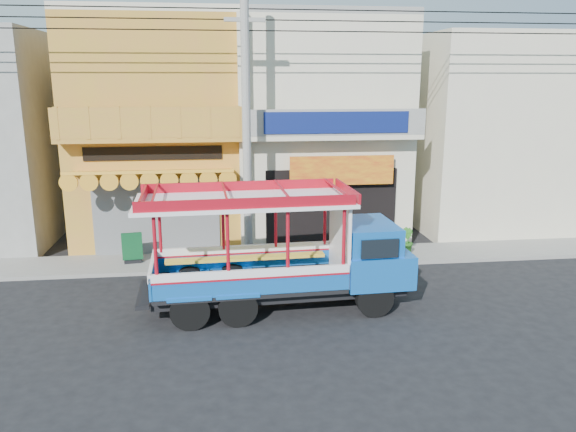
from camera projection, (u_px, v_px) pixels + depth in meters
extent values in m
plane|color=black|center=(293.00, 307.00, 14.98)|extent=(90.00, 90.00, 0.00)
cube|color=slate|center=(278.00, 259.00, 18.82)|extent=(30.00, 2.00, 0.12)
cube|color=gold|center=(161.00, 131.00, 21.27)|extent=(6.00, 6.00, 8.00)
cube|color=#595B5E|center=(157.00, 217.00, 18.98)|extent=(4.20, 0.10, 2.60)
cube|color=orange|center=(152.00, 172.00, 17.88)|extent=(5.20, 1.50, 0.31)
cube|color=gold|center=(151.00, 139.00, 18.03)|extent=(6.00, 0.70, 0.18)
cube|color=gold|center=(149.00, 122.00, 17.61)|extent=(6.00, 0.12, 0.95)
cube|color=black|center=(153.00, 153.00, 18.46)|extent=(4.50, 0.04, 0.45)
cube|color=beige|center=(155.00, 17.00, 20.30)|extent=(6.00, 6.00, 0.24)
cube|color=beige|center=(317.00, 130.00, 21.99)|extent=(6.00, 6.00, 8.00)
cube|color=black|center=(331.00, 209.00, 19.66)|extent=(4.60, 0.12, 2.80)
cube|color=yellow|center=(342.00, 170.00, 19.10)|extent=(3.60, 0.05, 1.00)
cube|color=beige|center=(334.00, 137.00, 18.74)|extent=(6.00, 0.70, 0.18)
cube|color=gray|center=(337.00, 122.00, 18.34)|extent=(6.00, 0.12, 0.85)
cube|color=navy|center=(337.00, 122.00, 18.27)|extent=(4.80, 0.06, 0.70)
cube|color=gray|center=(319.00, 19.00, 21.01)|extent=(6.00, 6.00, 0.24)
cube|color=beige|center=(244.00, 139.00, 18.59)|extent=(0.35, 0.30, 8.00)
cube|color=beige|center=(486.00, 133.00, 22.86)|extent=(6.00, 6.00, 7.60)
cylinder|color=gray|center=(246.00, 127.00, 16.98)|extent=(0.26, 0.26, 9.00)
cube|color=gray|center=(245.00, 20.00, 16.24)|extent=(1.20, 0.12, 0.12)
cylinder|color=black|center=(279.00, 31.00, 16.43)|extent=(28.00, 0.04, 0.04)
cylinder|color=black|center=(279.00, 20.00, 16.36)|extent=(28.00, 0.04, 0.04)
cylinder|color=black|center=(279.00, 9.00, 16.29)|extent=(28.00, 0.04, 0.04)
cylinder|color=black|center=(374.00, 298.00, 14.30)|extent=(0.98, 0.31, 0.97)
cylinder|color=black|center=(354.00, 274.00, 16.06)|extent=(0.98, 0.31, 0.97)
cylinder|color=black|center=(238.00, 307.00, 13.73)|extent=(0.98, 0.31, 0.97)
cylinder|color=black|center=(233.00, 281.00, 15.49)|extent=(0.98, 0.31, 0.97)
cylinder|color=black|center=(190.00, 310.00, 13.54)|extent=(0.98, 0.31, 0.97)
cylinder|color=black|center=(190.00, 284.00, 15.31)|extent=(0.98, 0.31, 0.97)
cube|color=black|center=(279.00, 287.00, 14.78)|extent=(6.57, 1.89, 0.27)
cube|color=blue|center=(372.00, 263.00, 15.06)|extent=(1.84, 2.21, 0.87)
cube|color=blue|center=(367.00, 236.00, 14.85)|extent=(1.44, 2.02, 0.73)
cube|color=black|center=(392.00, 236.00, 14.97)|extent=(0.13, 1.70, 0.53)
cube|color=black|center=(249.00, 282.00, 14.60)|extent=(4.88, 2.34, 0.12)
cube|color=blue|center=(253.00, 284.00, 13.54)|extent=(4.79, 0.29, 0.58)
cube|color=white|center=(253.00, 274.00, 13.48)|extent=(4.79, 0.30, 0.21)
cube|color=blue|center=(245.00, 258.00, 15.51)|extent=(4.79, 0.29, 0.58)
cube|color=white|center=(245.00, 249.00, 15.44)|extent=(4.79, 0.30, 0.21)
cylinder|color=#B10E1C|center=(155.00, 246.00, 12.94)|extent=(0.09, 0.09, 1.55)
cylinder|color=#B10E1C|center=(160.00, 224.00, 14.87)|extent=(0.09, 0.09, 1.55)
cube|color=white|center=(340.00, 238.00, 14.74)|extent=(0.17, 1.96, 2.18)
cube|color=white|center=(244.00, 201.00, 14.07)|extent=(5.47, 2.61, 0.10)
cube|color=#B10E1C|center=(243.00, 194.00, 14.03)|extent=(5.27, 2.51, 0.25)
cube|color=black|center=(133.00, 261.00, 18.25)|extent=(0.58, 0.37, 0.10)
cube|color=#0C4621|center=(132.00, 246.00, 18.14)|extent=(0.65, 0.16, 0.90)
imported|color=#26621C|center=(372.00, 234.00, 19.62)|extent=(1.26, 1.27, 1.07)
imported|color=#26621C|center=(406.00, 241.00, 19.10)|extent=(0.52, 0.58, 0.89)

